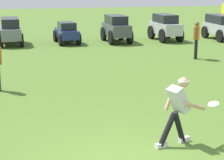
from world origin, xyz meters
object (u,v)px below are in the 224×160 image
object	(u,v)px
teammate_midfield	(196,37)
parked_car_slot_d	(116,28)
frisbee_in_flight	(214,104)
parked_car_slot_e	(165,27)
parked_car_slot_c	(67,32)
parked_car_slot_b	(10,30)
parked_car_slot_f	(220,26)
frisbee_thrower	(178,107)

from	to	relation	value
teammate_midfield	parked_car_slot_d	distance (m)	5.76
frisbee_in_flight	parked_car_slot_e	size ratio (longest dim) A/B	0.13
parked_car_slot_c	parked_car_slot_e	bearing A→B (deg)	-0.16
teammate_midfield	parked_car_slot_b	bearing A→B (deg)	144.29
parked_car_slot_b	parked_car_slot_f	bearing A→B (deg)	-2.28
frisbee_in_flight	parked_car_slot_b	world-z (taller)	parked_car_slot_b
parked_car_slot_d	frisbee_thrower	bearing A→B (deg)	-97.18
frisbee_in_flight	parked_car_slot_b	bearing A→B (deg)	107.32
frisbee_in_flight	teammate_midfield	size ratio (longest dim) A/B	0.20
frisbee_thrower	parked_car_slot_e	bearing A→B (deg)	72.48
parked_car_slot_b	frisbee_thrower	bearing A→B (deg)	-75.86
frisbee_thrower	frisbee_in_flight	bearing A→B (deg)	6.91
frisbee_thrower	teammate_midfield	world-z (taller)	teammate_midfield
frisbee_thrower	parked_car_slot_d	world-z (taller)	frisbee_thrower
parked_car_slot_b	parked_car_slot_d	size ratio (longest dim) A/B	1.02
parked_car_slot_d	parked_car_slot_f	bearing A→B (deg)	-2.08
frisbee_in_flight	parked_car_slot_e	distance (m)	14.65
frisbee_thrower	parked_car_slot_b	world-z (taller)	frisbee_thrower
teammate_midfield	frisbee_thrower	bearing A→B (deg)	-114.56
frisbee_thrower	parked_car_slot_b	distance (m)	14.86
parked_car_slot_b	parked_car_slot_e	size ratio (longest dim) A/B	1.01
frisbee_in_flight	parked_car_slot_d	size ratio (longest dim) A/B	0.13
parked_car_slot_b	parked_car_slot_f	world-z (taller)	same
frisbee_thrower	parked_car_slot_e	size ratio (longest dim) A/B	0.58
frisbee_in_flight	parked_car_slot_b	size ratio (longest dim) A/B	0.13
parked_car_slot_d	parked_car_slot_e	bearing A→B (deg)	2.28
parked_car_slot_c	parked_car_slot_b	bearing A→B (deg)	177.72
parked_car_slot_f	frisbee_thrower	bearing A→B (deg)	-118.38
teammate_midfield	parked_car_slot_f	bearing A→B (deg)	55.56
frisbee_in_flight	parked_car_slot_f	size ratio (longest dim) A/B	0.13
frisbee_thrower	teammate_midfield	size ratio (longest dim) A/B	0.90
parked_car_slot_c	parked_car_slot_f	bearing A→B (deg)	-2.28
frisbee_thrower	teammate_midfield	bearing A→B (deg)	65.44
parked_car_slot_e	teammate_midfield	bearing A→B (deg)	-94.75
parked_car_slot_f	parked_car_slot_b	bearing A→B (deg)	177.72
frisbee_in_flight	frisbee_thrower	bearing A→B (deg)	-173.09
frisbee_in_flight	parked_car_slot_d	distance (m)	14.11
parked_car_slot_b	teammate_midfield	bearing A→B (deg)	-35.71
parked_car_slot_b	parked_car_slot_e	xyz separation A→B (m)	(8.14, -0.13, 0.02)
parked_car_slot_d	parked_car_slot_f	world-z (taller)	parked_car_slot_d
teammate_midfield	parked_car_slot_b	distance (m)	9.47
parked_car_slot_b	parked_car_slot_d	xyz separation A→B (m)	(5.41, -0.24, 0.02)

